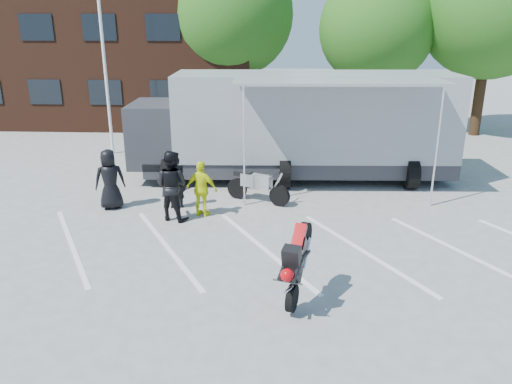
# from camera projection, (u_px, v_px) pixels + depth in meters

# --- Properties ---
(ground) EXTENTS (100.00, 100.00, 0.00)m
(ground) POSITION_uv_depth(u_px,v_px,m) (254.00, 268.00, 11.25)
(ground) COLOR #9FA09A
(ground) RESTS_ON ground
(parking_bay_lines) EXTENTS (18.09, 13.33, 0.01)m
(parking_bay_lines) POSITION_uv_depth(u_px,v_px,m) (256.00, 248.00, 12.19)
(parking_bay_lines) COLOR white
(parking_bay_lines) RESTS_ON ground
(office_building) EXTENTS (18.00, 8.00, 7.00)m
(office_building) POSITION_uv_depth(u_px,v_px,m) (92.00, 55.00, 27.60)
(office_building) COLOR #432215
(office_building) RESTS_ON ground
(flagpole) EXTENTS (1.61, 0.12, 8.00)m
(flagpole) POSITION_uv_depth(u_px,v_px,m) (108.00, 27.00, 19.36)
(flagpole) COLOR white
(flagpole) RESTS_ON ground
(tree_left) EXTENTS (6.12, 6.12, 8.64)m
(tree_left) POSITION_uv_depth(u_px,v_px,m) (231.00, 15.00, 24.65)
(tree_left) COLOR #382314
(tree_left) RESTS_ON ground
(tree_mid) EXTENTS (5.44, 5.44, 7.68)m
(tree_mid) POSITION_uv_depth(u_px,v_px,m) (377.00, 28.00, 23.57)
(tree_mid) COLOR #382314
(tree_mid) RESTS_ON ground
(tree_right) EXTENTS (6.46, 6.46, 9.12)m
(tree_right) POSITION_uv_depth(u_px,v_px,m) (492.00, 7.00, 22.55)
(tree_right) COLOR #382314
(tree_right) RESTS_ON ground
(transporter_truck) EXTENTS (11.65, 5.95, 3.64)m
(transporter_truck) POSITION_uv_depth(u_px,v_px,m) (298.00, 178.00, 17.68)
(transporter_truck) COLOR #919599
(transporter_truck) RESTS_ON ground
(parked_motorcycle) EXTENTS (2.25, 1.56, 1.12)m
(parked_motorcycle) POSITION_uv_depth(u_px,v_px,m) (258.00, 202.00, 15.36)
(parked_motorcycle) COLOR silver
(parked_motorcycle) RESTS_ON ground
(stunt_bike_rider) EXTENTS (1.11, 1.64, 1.77)m
(stunt_bike_rider) POSITION_uv_depth(u_px,v_px,m) (300.00, 298.00, 10.02)
(stunt_bike_rider) COLOR black
(stunt_bike_rider) RESTS_ON ground
(spectator_leather_a) EXTENTS (1.02, 0.84, 1.79)m
(spectator_leather_a) POSITION_uv_depth(u_px,v_px,m) (110.00, 179.00, 14.57)
(spectator_leather_a) COLOR black
(spectator_leather_a) RESTS_ON ground
(spectator_leather_b) EXTENTS (0.66, 0.51, 1.61)m
(spectator_leather_b) POSITION_uv_depth(u_px,v_px,m) (175.00, 182.00, 14.65)
(spectator_leather_b) COLOR black
(spectator_leather_b) RESTS_ON ground
(spectator_leather_c) EXTENTS (1.16, 1.03, 1.98)m
(spectator_leather_c) POSITION_uv_depth(u_px,v_px,m) (171.00, 185.00, 13.72)
(spectator_leather_c) COLOR black
(spectator_leather_c) RESTS_ON ground
(spectator_hivis) EXTENTS (1.02, 0.67, 1.60)m
(spectator_hivis) POSITION_uv_depth(u_px,v_px,m) (202.00, 189.00, 14.02)
(spectator_hivis) COLOR #F0FF0D
(spectator_hivis) RESTS_ON ground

